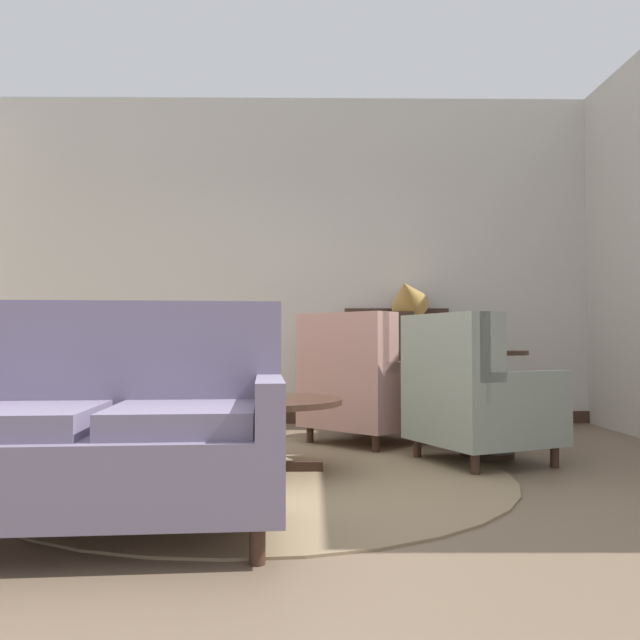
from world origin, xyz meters
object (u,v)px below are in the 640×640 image
(side_table, at_px, (486,392))
(coffee_table, at_px, (264,411))
(porcelain_vase, at_px, (263,376))
(armchair_far_left, at_px, (362,389))
(armchair_back_corner, at_px, (51,401))
(settee, at_px, (108,436))
(sideboard, at_px, (399,370))
(armchair_near_sideboard, at_px, (473,399))
(gramophone, at_px, (406,298))

(side_table, bearing_deg, coffee_table, -160.40)
(coffee_table, bearing_deg, porcelain_vase, -107.65)
(armchair_far_left, distance_m, armchair_back_corner, 2.26)
(settee, relative_size, armchair_far_left, 1.30)
(coffee_table, height_order, armchair_far_left, armchair_far_left)
(porcelain_vase, relative_size, armchair_far_left, 0.30)
(porcelain_vase, height_order, side_table, porcelain_vase)
(armchair_far_left, height_order, side_table, armchair_far_left)
(settee, relative_size, armchair_back_corner, 1.45)
(armchair_far_left, bearing_deg, sideboard, -70.14)
(armchair_back_corner, bearing_deg, armchair_far_left, 115.31)
(armchair_far_left, height_order, sideboard, sideboard)
(armchair_back_corner, bearing_deg, settee, 28.50)
(porcelain_vase, height_order, armchair_back_corner, armchair_back_corner)
(side_table, bearing_deg, settee, -138.34)
(armchair_far_left, bearing_deg, side_table, -170.34)
(porcelain_vase, distance_m, armchair_back_corner, 1.34)
(coffee_table, height_order, armchair_near_sideboard, armchair_near_sideboard)
(armchair_back_corner, bearing_deg, sideboard, 128.77)
(coffee_table, xyz_separation_m, gramophone, (1.18, 2.05, 0.83))
(porcelain_vase, relative_size, armchair_near_sideboard, 0.33)
(coffee_table, distance_m, armchair_far_left, 1.28)
(armchair_near_sideboard, bearing_deg, sideboard, -16.76)
(armchair_near_sideboard, distance_m, armchair_back_corner, 2.70)
(armchair_near_sideboard, height_order, gramophone, gramophone)
(settee, distance_m, side_table, 2.77)
(armchair_back_corner, xyz_separation_m, sideboard, (2.46, 2.08, 0.10))
(armchair_near_sideboard, height_order, armchair_far_left, armchair_far_left)
(gramophone, bearing_deg, armchair_far_left, -116.83)
(gramophone, bearing_deg, settee, -117.25)
(porcelain_vase, distance_m, sideboard, 2.44)
(coffee_table, relative_size, armchair_far_left, 0.83)
(porcelain_vase, bearing_deg, armchair_back_corner, 176.39)
(armchair_near_sideboard, height_order, sideboard, sideboard)
(porcelain_vase, xyz_separation_m, side_table, (1.53, 0.56, -0.15))
(armchair_far_left, bearing_deg, settee, 104.97)
(coffee_table, relative_size, gramophone, 1.68)
(armchair_far_left, bearing_deg, porcelain_vase, 100.26)
(settee, height_order, armchair_far_left, armchair_far_left)
(armchair_back_corner, bearing_deg, coffee_table, 85.93)
(settee, height_order, armchair_back_corner, armchair_back_corner)
(settee, bearing_deg, gramophone, 58.48)
(side_table, relative_size, sideboard, 0.66)
(porcelain_vase, distance_m, settee, 1.40)
(side_table, relative_size, gramophone, 1.30)
(armchair_back_corner, distance_m, gramophone, 3.29)
(armchair_back_corner, bearing_deg, gramophone, 126.94)
(armchair_near_sideboard, distance_m, armchair_far_left, 1.05)
(side_table, bearing_deg, porcelain_vase, -159.74)
(side_table, xyz_separation_m, gramophone, (-0.35, 1.51, 0.76))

